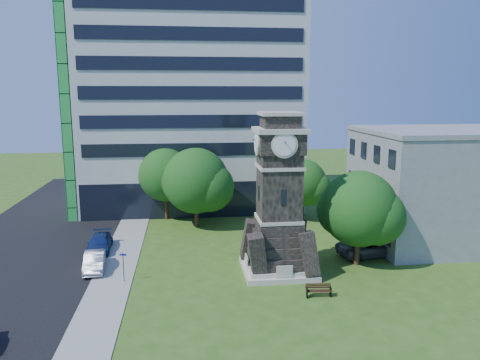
{
  "coord_description": "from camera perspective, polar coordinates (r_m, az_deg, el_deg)",
  "views": [
    {
      "loc": [
        -3.94,
        -31.77,
        13.58
      ],
      "look_at": [
        0.74,
        7.82,
        6.15
      ],
      "focal_mm": 35.0,
      "sensor_mm": 36.0,
      "label": 1
    }
  ],
  "objects": [
    {
      "name": "sidewalk",
      "position": [
        39.58,
        -14.61,
        -9.82
      ],
      "size": [
        3.0,
        70.0,
        0.06
      ],
      "primitive_type": "cube",
      "color": "gray",
      "rests_on": "ground"
    },
    {
      "name": "car_east_lot",
      "position": [
        41.37,
        15.49,
        -7.88
      ],
      "size": [
        5.9,
        3.52,
        1.54
      ],
      "primitive_type": "imported",
      "rotation": [
        0.0,
        0.0,
        1.75
      ],
      "color": "#4C4C51",
      "rests_on": "ground"
    },
    {
      "name": "park_bench",
      "position": [
        32.9,
        9.56,
        -13.07
      ],
      "size": [
        1.74,
        0.46,
        0.9
      ],
      "rotation": [
        0.0,
        0.0,
        -0.09
      ],
      "color": "black",
      "rests_on": "ground"
    },
    {
      "name": "tree_ne",
      "position": [
        50.46,
        7.74,
        -0.52
      ],
      "size": [
        5.57,
        5.07,
        6.67
      ],
      "rotation": [
        0.0,
        0.0,
        -0.01
      ],
      "color": "#332114",
      "rests_on": "ground"
    },
    {
      "name": "street_sign",
      "position": [
        35.44,
        -14.03,
        -9.9
      ],
      "size": [
        0.53,
        0.05,
        2.22
      ],
      "rotation": [
        0.0,
        0.0,
        -0.17
      ],
      "color": "black",
      "rests_on": "ground"
    },
    {
      "name": "tree_nw",
      "position": [
        50.97,
        -8.97,
        0.42
      ],
      "size": [
        6.32,
        5.75,
        7.8
      ],
      "rotation": [
        0.0,
        0.0,
        -0.19
      ],
      "color": "#332114",
      "rests_on": "ground"
    },
    {
      "name": "car_street_north",
      "position": [
        42.84,
        -16.75,
        -7.41
      ],
      "size": [
        2.11,
        4.85,
        1.39
      ],
      "primitive_type": "imported",
      "rotation": [
        0.0,
        0.0,
        0.03
      ],
      "color": "navy",
      "rests_on": "ground"
    },
    {
      "name": "ground",
      "position": [
        34.77,
        0.31,
        -12.43
      ],
      "size": [
        160.0,
        160.0,
        0.0
      ],
      "primitive_type": "plane",
      "color": "#325618",
      "rests_on": "ground"
    },
    {
      "name": "office_tall",
      "position": [
        57.62,
        -6.11,
        11.14
      ],
      "size": [
        26.2,
        15.11,
        28.6
      ],
      "color": "silver",
      "rests_on": "ground"
    },
    {
      "name": "office_low",
      "position": [
        47.15,
        23.87,
        -0.59
      ],
      "size": [
        15.2,
        12.2,
        10.4
      ],
      "color": "gray",
      "rests_on": "ground"
    },
    {
      "name": "clock_tower",
      "position": [
        35.46,
        4.74,
        -3.02
      ],
      "size": [
        5.4,
        5.4,
        12.22
      ],
      "color": "beige",
      "rests_on": "ground"
    },
    {
      "name": "car_street_mid",
      "position": [
        38.56,
        -17.33,
        -9.46
      ],
      "size": [
        1.93,
        4.38,
        1.4
      ],
      "primitive_type": "imported",
      "rotation": [
        0.0,
        0.0,
        0.11
      ],
      "color": "#A0A3A8",
      "rests_on": "ground"
    },
    {
      "name": "street",
      "position": [
        41.64,
        -26.43,
        -9.61
      ],
      "size": [
        14.0,
        80.0,
        0.02
      ],
      "primitive_type": "cube",
      "color": "black",
      "rests_on": "ground"
    },
    {
      "name": "tree_east",
      "position": [
        38.09,
        14.4,
        -3.66
      ],
      "size": [
        6.61,
        6.01,
        7.63
      ],
      "rotation": [
        0.0,
        0.0,
        -0.19
      ],
      "color": "#332114",
      "rests_on": "ground"
    },
    {
      "name": "tree_nc",
      "position": [
        47.5,
        -5.29,
        -0.31
      ],
      "size": [
        7.34,
        6.67,
        8.19
      ],
      "rotation": [
        0.0,
        0.0,
        0.41
      ],
      "color": "#332114",
      "rests_on": "ground"
    }
  ]
}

